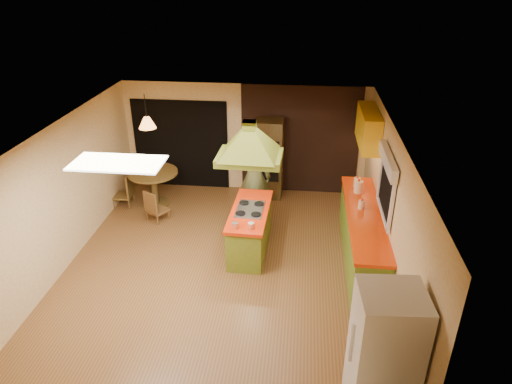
# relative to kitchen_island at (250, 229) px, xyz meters

# --- Properties ---
(ground) EXTENTS (6.50, 6.50, 0.00)m
(ground) POSITION_rel_kitchen_island_xyz_m (-0.42, -0.68, -0.42)
(ground) COLOR brown
(ground) RESTS_ON ground
(room_walls) EXTENTS (5.50, 6.50, 6.50)m
(room_walls) POSITION_rel_kitchen_island_xyz_m (-0.42, -0.68, 0.83)
(room_walls) COLOR beige
(room_walls) RESTS_ON ground
(ceiling_plane) EXTENTS (6.50, 6.50, 0.00)m
(ceiling_plane) POSITION_rel_kitchen_island_xyz_m (-0.42, -0.68, 2.08)
(ceiling_plane) COLOR silver
(ceiling_plane) RESTS_ON room_walls
(brick_panel) EXTENTS (2.64, 0.03, 2.50)m
(brick_panel) POSITION_rel_kitchen_island_xyz_m (0.83, 2.55, 0.83)
(brick_panel) COLOR #381E14
(brick_panel) RESTS_ON ground
(nook_opening) EXTENTS (2.20, 0.03, 2.10)m
(nook_opening) POSITION_rel_kitchen_island_xyz_m (-1.92, 2.55, 0.63)
(nook_opening) COLOR black
(nook_opening) RESTS_ON ground
(right_counter) EXTENTS (0.62, 3.05, 0.92)m
(right_counter) POSITION_rel_kitchen_island_xyz_m (2.03, -0.08, 0.04)
(right_counter) COLOR olive
(right_counter) RESTS_ON ground
(upper_cabinets) EXTENTS (0.34, 1.40, 0.70)m
(upper_cabinets) POSITION_rel_kitchen_island_xyz_m (2.15, 1.52, 1.53)
(upper_cabinets) COLOR yellow
(upper_cabinets) RESTS_ON room_walls
(window_right) EXTENTS (0.12, 1.35, 1.06)m
(window_right) POSITION_rel_kitchen_island_xyz_m (2.28, -0.28, 1.35)
(window_right) COLOR black
(window_right) RESTS_ON room_walls
(fluor_panel) EXTENTS (1.20, 0.60, 0.03)m
(fluor_panel) POSITION_rel_kitchen_island_xyz_m (-1.52, -1.88, 2.06)
(fluor_panel) COLOR white
(fluor_panel) RESTS_ON ceiling_plane
(kitchen_island) EXTENTS (0.72, 1.68, 0.85)m
(kitchen_island) POSITION_rel_kitchen_island_xyz_m (0.00, 0.00, 0.00)
(kitchen_island) COLOR olive
(kitchen_island) RESTS_ON ground
(range_hood) EXTENTS (1.12, 0.82, 0.80)m
(range_hood) POSITION_rel_kitchen_island_xyz_m (-0.00, -0.00, 1.82)
(range_hood) COLOR #616A1A
(range_hood) RESTS_ON ceiling_plane
(man) EXTENTS (0.70, 0.47, 1.87)m
(man) POSITION_rel_kitchen_island_xyz_m (-0.05, 1.18, 0.51)
(man) COLOR #494D29
(man) RESTS_ON ground
(refrigerator) EXTENTS (0.76, 0.72, 1.74)m
(refrigerator) POSITION_rel_kitchen_island_xyz_m (1.92, -3.26, 0.45)
(refrigerator) COLOR white
(refrigerator) RESTS_ON ground
(wall_oven) EXTENTS (0.61, 0.61, 1.80)m
(wall_oven) POSITION_rel_kitchen_island_xyz_m (0.17, 2.27, 0.48)
(wall_oven) COLOR #4B3618
(wall_oven) RESTS_ON ground
(dining_table) EXTENTS (1.07, 1.07, 0.80)m
(dining_table) POSITION_rel_kitchen_island_xyz_m (-2.30, 1.53, 0.14)
(dining_table) COLOR brown
(dining_table) RESTS_ON ground
(chair_left) EXTENTS (0.42, 0.42, 0.74)m
(chair_left) POSITION_rel_kitchen_island_xyz_m (-3.00, 1.43, -0.05)
(chair_left) COLOR brown
(chair_left) RESTS_ON ground
(chair_near) EXTENTS (0.52, 0.52, 0.69)m
(chair_near) POSITION_rel_kitchen_island_xyz_m (-2.05, 0.88, -0.08)
(chair_near) COLOR brown
(chair_near) RESTS_ON ground
(pendant_lamp) EXTENTS (0.47, 0.47, 0.23)m
(pendant_lamp) POSITION_rel_kitchen_island_xyz_m (-2.30, 1.53, 1.48)
(pendant_lamp) COLOR #FF9E3F
(pendant_lamp) RESTS_ON ceiling_plane
(canister_large) EXTENTS (0.21, 0.21, 0.24)m
(canister_large) POSITION_rel_kitchen_island_xyz_m (1.98, 0.74, 0.61)
(canister_large) COLOR #FFEDCD
(canister_large) RESTS_ON right_counter
(canister_medium) EXTENTS (0.18, 0.18, 0.19)m
(canister_medium) POSITION_rel_kitchen_island_xyz_m (1.98, 0.99, 0.59)
(canister_medium) COLOR #F6E7C6
(canister_medium) RESTS_ON right_counter
(canister_small) EXTENTS (0.13, 0.13, 0.15)m
(canister_small) POSITION_rel_kitchen_island_xyz_m (1.98, 0.11, 0.57)
(canister_small) COLOR #F4E1C4
(canister_small) RESTS_ON right_counter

